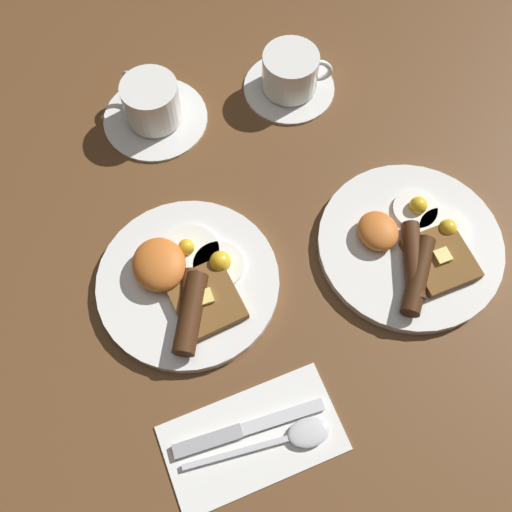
{
  "coord_description": "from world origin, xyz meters",
  "views": [
    {
      "loc": [
        0.32,
        -0.02,
        0.75
      ],
      "look_at": [
        0.0,
        0.1,
        0.03
      ],
      "focal_mm": 42.0,
      "sensor_mm": 36.0,
      "label": 1
    }
  ],
  "objects_px": {
    "breakfast_plate_far": "(412,246)",
    "knife": "(241,431)",
    "teacup_far": "(291,75)",
    "teacup_near": "(152,106)",
    "breakfast_plate_near": "(187,282)",
    "spoon": "(294,437)"
  },
  "relations": [
    {
      "from": "breakfast_plate_far",
      "to": "knife",
      "type": "height_order",
      "value": "breakfast_plate_far"
    },
    {
      "from": "teacup_far",
      "to": "knife",
      "type": "distance_m",
      "value": 0.54
    },
    {
      "from": "knife",
      "to": "teacup_near",
      "type": "bearing_deg",
      "value": 88.67
    },
    {
      "from": "breakfast_plate_far",
      "to": "knife",
      "type": "xyz_separation_m",
      "value": [
        0.15,
        -0.3,
        -0.01
      ]
    },
    {
      "from": "breakfast_plate_near",
      "to": "breakfast_plate_far",
      "type": "height_order",
      "value": "breakfast_plate_near"
    },
    {
      "from": "breakfast_plate_far",
      "to": "knife",
      "type": "distance_m",
      "value": 0.34
    },
    {
      "from": "breakfast_plate_near",
      "to": "teacup_far",
      "type": "distance_m",
      "value": 0.37
    },
    {
      "from": "teacup_far",
      "to": "knife",
      "type": "relative_size",
      "value": 0.76
    },
    {
      "from": "breakfast_plate_near",
      "to": "spoon",
      "type": "bearing_deg",
      "value": 14.92
    },
    {
      "from": "teacup_near",
      "to": "spoon",
      "type": "height_order",
      "value": "teacup_near"
    },
    {
      "from": "knife",
      "to": "breakfast_plate_far",
      "type": "bearing_deg",
      "value": 28.96
    },
    {
      "from": "breakfast_plate_near",
      "to": "spoon",
      "type": "relative_size",
      "value": 1.35
    },
    {
      "from": "breakfast_plate_far",
      "to": "teacup_near",
      "type": "height_order",
      "value": "teacup_near"
    },
    {
      "from": "teacup_far",
      "to": "knife",
      "type": "xyz_separation_m",
      "value": [
        0.48,
        -0.25,
        -0.02
      ]
    },
    {
      "from": "breakfast_plate_near",
      "to": "teacup_near",
      "type": "relative_size",
      "value": 1.53
    },
    {
      "from": "teacup_near",
      "to": "spoon",
      "type": "relative_size",
      "value": 0.88
    },
    {
      "from": "knife",
      "to": "teacup_far",
      "type": "bearing_deg",
      "value": 64.67
    },
    {
      "from": "teacup_near",
      "to": "knife",
      "type": "distance_m",
      "value": 0.49
    },
    {
      "from": "teacup_far",
      "to": "spoon",
      "type": "height_order",
      "value": "teacup_far"
    },
    {
      "from": "spoon",
      "to": "breakfast_plate_far",
      "type": "bearing_deg",
      "value": 41.39
    },
    {
      "from": "breakfast_plate_far",
      "to": "spoon",
      "type": "distance_m",
      "value": 0.3
    },
    {
      "from": "teacup_near",
      "to": "teacup_far",
      "type": "xyz_separation_m",
      "value": [
        0.01,
        0.22,
        0.0
      ]
    }
  ]
}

